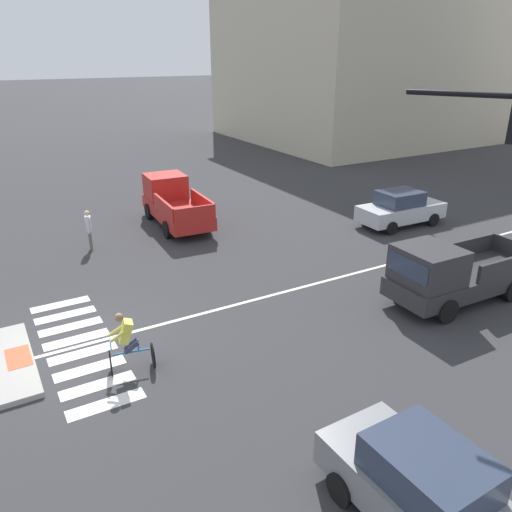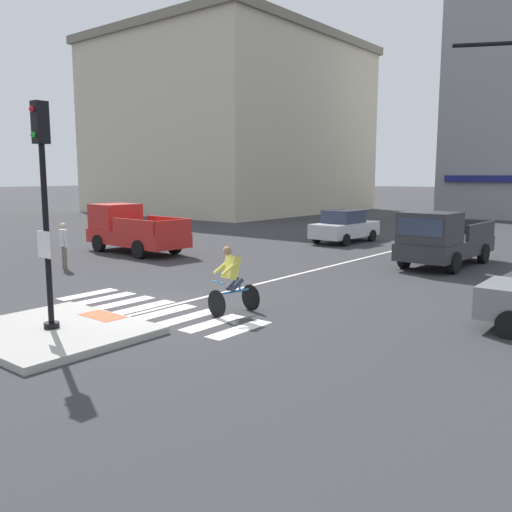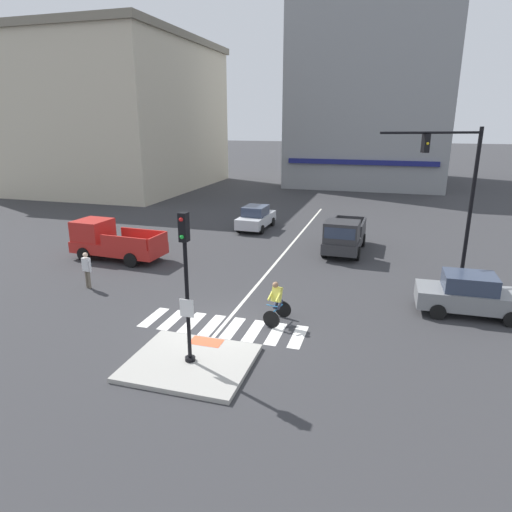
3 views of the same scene
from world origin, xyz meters
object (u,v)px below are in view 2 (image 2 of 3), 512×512
(car_silver_westbound_distant, at_px, (345,226))
(pedestrian_at_curb_left, at_px, (64,242))
(pickup_truck_charcoal_eastbound_far, at_px, (442,241))
(pickup_truck_red_cross_left, at_px, (130,230))
(signal_pole, at_px, (44,195))
(cyclist, at_px, (232,279))

(car_silver_westbound_distant, bearing_deg, pedestrian_at_curb_left, -106.73)
(pickup_truck_charcoal_eastbound_far, distance_m, pickup_truck_red_cross_left, 12.95)
(pickup_truck_charcoal_eastbound_far, bearing_deg, signal_pole, -103.23)
(pickup_truck_charcoal_eastbound_far, xyz_separation_m, cyclist, (-1.40, -10.06, -0.11))
(signal_pole, bearing_deg, cyclist, 63.63)
(pickup_truck_red_cross_left, bearing_deg, pickup_truck_charcoal_eastbound_far, 21.24)
(pickup_truck_charcoal_eastbound_far, height_order, pedestrian_at_curb_left, pickup_truck_charcoal_eastbound_far)
(car_silver_westbound_distant, xyz_separation_m, pickup_truck_red_cross_left, (-5.57, -8.96, 0.17))
(car_silver_westbound_distant, distance_m, cyclist, 15.21)
(signal_pole, xyz_separation_m, pickup_truck_red_cross_left, (-8.84, 9.07, -1.98))
(pedestrian_at_curb_left, bearing_deg, pickup_truck_charcoal_eastbound_far, 40.50)
(pickup_truck_red_cross_left, xyz_separation_m, cyclist, (10.67, -5.37, -0.11))
(pickup_truck_red_cross_left, height_order, cyclist, pickup_truck_red_cross_left)
(car_silver_westbound_distant, bearing_deg, pickup_truck_charcoal_eastbound_far, -33.30)
(signal_pole, relative_size, car_silver_westbound_distant, 1.12)
(car_silver_westbound_distant, bearing_deg, pickup_truck_red_cross_left, -121.89)
(car_silver_westbound_distant, height_order, cyclist, cyclist)
(pedestrian_at_curb_left, bearing_deg, signal_pole, -33.68)
(pickup_truck_charcoal_eastbound_far, xyz_separation_m, pickup_truck_red_cross_left, (-12.07, -4.69, 0.00))
(car_silver_westbound_distant, bearing_deg, cyclist, -70.42)
(signal_pole, distance_m, pickup_truck_charcoal_eastbound_far, 14.27)
(pickup_truck_charcoal_eastbound_far, height_order, pickup_truck_red_cross_left, same)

